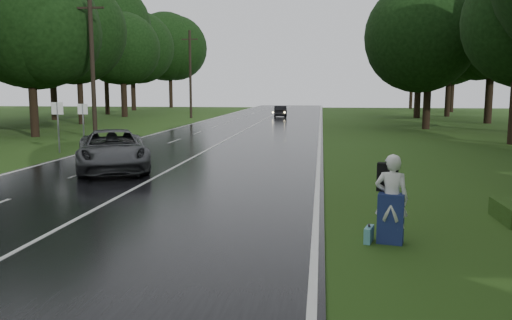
# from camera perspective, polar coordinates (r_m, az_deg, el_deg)

# --- Properties ---
(ground) EXTENTS (160.00, 160.00, 0.00)m
(ground) POSITION_cam_1_polar(r_m,az_deg,el_deg) (12.14, -22.24, -7.89)
(ground) COLOR #264514
(ground) RESTS_ON ground
(road) EXTENTS (12.00, 140.00, 0.04)m
(road) POSITION_cam_1_polar(r_m,az_deg,el_deg) (30.86, -3.73, 2.03)
(road) COLOR black
(road) RESTS_ON ground
(lane_center) EXTENTS (0.12, 140.00, 0.01)m
(lane_center) POSITION_cam_1_polar(r_m,az_deg,el_deg) (30.86, -3.73, 2.07)
(lane_center) COLOR silver
(lane_center) RESTS_ON road
(grey_car) EXTENTS (4.67, 6.20, 1.57)m
(grey_car) POSITION_cam_1_polar(r_m,az_deg,el_deg) (20.75, -15.74, 1.09)
(grey_car) COLOR #454649
(grey_car) RESTS_ON road
(far_car) EXTENTS (1.79, 4.04, 1.29)m
(far_car) POSITION_cam_1_polar(r_m,az_deg,el_deg) (58.07, 2.72, 5.46)
(far_car) COLOR black
(far_car) RESTS_ON road
(hitchhiker) EXTENTS (0.77, 0.72, 1.87)m
(hitchhiker) POSITION_cam_1_polar(r_m,az_deg,el_deg) (10.95, 14.85, -4.55)
(hitchhiker) COLOR silver
(hitchhiker) RESTS_ON ground
(suitcase) EXTENTS (0.26, 0.48, 0.33)m
(suitcase) POSITION_cam_1_polar(r_m,az_deg,el_deg) (11.06, 12.50, -8.12)
(suitcase) COLOR teal
(suitcase) RESTS_ON ground
(utility_pole_mid) EXTENTS (1.80, 0.28, 9.09)m
(utility_pole_mid) POSITION_cam_1_polar(r_m,az_deg,el_deg) (34.37, -17.48, 2.25)
(utility_pole_mid) COLOR black
(utility_pole_mid) RESTS_ON ground
(utility_pole_far) EXTENTS (1.80, 0.28, 9.51)m
(utility_pole_far) POSITION_cam_1_polar(r_m,az_deg,el_deg) (57.29, -7.26, 4.68)
(utility_pole_far) COLOR black
(utility_pole_far) RESTS_ON ground
(road_sign_a) EXTENTS (0.61, 0.10, 2.54)m
(road_sign_a) POSITION_cam_1_polar(r_m,az_deg,el_deg) (27.57, -21.09, 0.76)
(road_sign_a) COLOR white
(road_sign_a) RESTS_ON ground
(road_sign_b) EXTENTS (0.57, 0.10, 2.38)m
(road_sign_b) POSITION_cam_1_polar(r_m,az_deg,el_deg) (29.98, -18.63, 1.41)
(road_sign_b) COLOR white
(road_sign_b) RESTS_ON ground
(tree_left_d) EXTENTS (8.07, 8.07, 12.60)m
(tree_left_d) POSITION_cam_1_polar(r_m,az_deg,el_deg) (37.45, -23.42, 2.40)
(tree_left_d) COLOR black
(tree_left_d) RESTS_ON ground
(tree_left_e) EXTENTS (9.21, 9.21, 14.39)m
(tree_left_e) POSITION_cam_1_polar(r_m,az_deg,el_deg) (49.63, -18.89, 3.83)
(tree_left_e) COLOR black
(tree_left_e) RESTS_ON ground
(tree_left_f) EXTENTS (8.89, 8.89, 13.89)m
(tree_left_f) POSITION_cam_1_polar(r_m,az_deg,el_deg) (61.22, -14.45, 4.70)
(tree_left_f) COLOR black
(tree_left_f) RESTS_ON ground
(tree_right_d) EXTENTS (8.00, 8.00, 12.50)m
(tree_right_d) POSITION_cam_1_polar(r_m,az_deg,el_deg) (33.19, 26.73, 1.57)
(tree_right_d) COLOR black
(tree_right_d) RESTS_ON ground
(tree_right_e) EXTENTS (7.68, 7.68, 12.00)m
(tree_right_e) POSITION_cam_1_polar(r_m,az_deg,el_deg) (43.24, 18.43, 3.30)
(tree_right_e) COLOR black
(tree_right_e) RESTS_ON ground
(tree_right_f) EXTENTS (9.07, 9.07, 14.18)m
(tree_right_f) POSITION_cam_1_polar(r_m,az_deg,el_deg) (59.79, 17.51, 4.51)
(tree_right_f) COLOR black
(tree_right_f) RESTS_ON ground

